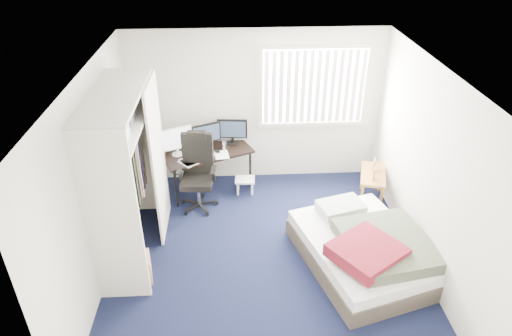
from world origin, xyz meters
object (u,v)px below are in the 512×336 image
Objects in this scene: desk at (206,148)px; nightstand at (373,177)px; bed at (366,249)px; office_chair at (198,179)px.

desk is 1.90× the size of nightstand.
nightstand is at bearing 71.96° from bed.
nightstand is (2.55, -0.53, -0.28)m from desk.
office_chair reaches higher than bed.
bed is (-0.48, -1.46, -0.17)m from nightstand.
desk reaches higher than bed.
desk is 0.56m from office_chair.
office_chair is at bearing 178.79° from nightstand.
office_chair is at bearing -104.42° from desk.
bed is at bearing -108.04° from nightstand.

